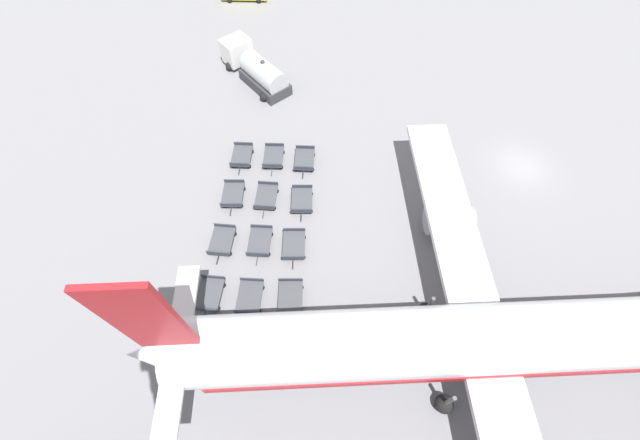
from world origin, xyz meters
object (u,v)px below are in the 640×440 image
at_px(baggage_dolly_row_mid_b_col_b, 302,200).
at_px(baggage_dolly_row_mid_b_col_a, 304,160).
at_px(baggage_dolly_row_near_col_a, 242,156).
at_px(baggage_dolly_row_near_col_c, 222,241).
at_px(fuel_tanker_primary, 258,70).
at_px(baggage_dolly_row_mid_b_col_d, 290,297).
at_px(baggage_dolly_row_near_col_b, 233,195).
at_px(airplane, 505,338).
at_px(baggage_dolly_row_near_col_d, 210,294).
at_px(baggage_dolly_row_mid_a_col_b, 266,197).
at_px(baggage_dolly_row_mid_a_col_c, 260,242).
at_px(baggage_dolly_row_mid_a_col_a, 274,157).
at_px(baggage_dolly_row_mid_b_col_c, 294,245).
at_px(baggage_dolly_row_mid_a_col_d, 250,297).

bearing_deg(baggage_dolly_row_mid_b_col_b, baggage_dolly_row_mid_b_col_a, 178.36).
relative_size(baggage_dolly_row_near_col_a, baggage_dolly_row_near_col_c, 0.99).
xyz_separation_m(fuel_tanker_primary, baggage_dolly_row_mid_b_col_b, (15.28, 4.71, -0.80)).
bearing_deg(baggage_dolly_row_mid_b_col_d, baggage_dolly_row_near_col_b, -150.41).
relative_size(airplane, baggage_dolly_row_mid_b_col_d, 13.69).
xyz_separation_m(airplane, fuel_tanker_primary, (-27.14, -16.59, -2.29)).
bearing_deg(baggage_dolly_row_near_col_a, baggage_dolly_row_mid_b_col_a, 85.72).
xyz_separation_m(baggage_dolly_row_near_col_c, baggage_dolly_row_mid_b_col_d, (4.45, 5.26, 0.00)).
relative_size(baggage_dolly_row_near_col_c, baggage_dolly_row_near_col_d, 1.00).
xyz_separation_m(baggage_dolly_row_mid_a_col_b, baggage_dolly_row_mid_b_col_d, (8.50, 2.25, 0.00)).
bearing_deg(baggage_dolly_row_near_col_c, baggage_dolly_row_mid_b_col_d, 49.78).
distance_m(baggage_dolly_row_mid_b_col_a, baggage_dolly_row_mid_b_col_d, 12.45).
distance_m(fuel_tanker_primary, baggage_dolly_row_near_col_c, 19.04).
bearing_deg(baggage_dolly_row_near_col_b, fuel_tanker_primary, 176.69).
xyz_separation_m(baggage_dolly_row_near_col_d, baggage_dolly_row_mid_a_col_c, (-4.13, 3.12, 0.00)).
relative_size(fuel_tanker_primary, baggage_dolly_row_mid_a_col_b, 2.58).
bearing_deg(baggage_dolly_row_mid_b_col_a, baggage_dolly_row_mid_b_col_d, -3.37).
bearing_deg(baggage_dolly_row_mid_a_col_c, airplane, 61.59).
height_order(fuel_tanker_primary, baggage_dolly_row_mid_a_col_a, fuel_tanker_primary).
bearing_deg(baggage_dolly_row_mid_a_col_c, baggage_dolly_row_near_col_c, -91.59).
height_order(baggage_dolly_row_mid_a_col_a, baggage_dolly_row_mid_b_col_b, same).
height_order(baggage_dolly_row_near_col_a, baggage_dolly_row_near_col_b, same).
relative_size(airplane, fuel_tanker_primary, 5.23).
height_order(fuel_tanker_primary, baggage_dolly_row_mid_a_col_b, fuel_tanker_primary).
relative_size(baggage_dolly_row_near_col_a, baggage_dolly_row_near_col_d, 0.99).
distance_m(airplane, fuel_tanker_primary, 31.89).
distance_m(baggage_dolly_row_mid_a_col_b, baggage_dolly_row_mid_b_col_d, 8.80).
bearing_deg(airplane, baggage_dolly_row_mid_b_col_a, -143.91).
height_order(airplane, fuel_tanker_primary, airplane).
height_order(airplane, baggage_dolly_row_near_col_a, airplane).
height_order(baggage_dolly_row_mid_a_col_a, baggage_dolly_row_mid_a_col_b, same).
xyz_separation_m(baggage_dolly_row_near_col_c, baggage_dolly_row_mid_b_col_c, (0.38, 5.36, 0.00)).
distance_m(baggage_dolly_row_near_col_b, baggage_dolly_row_near_col_c, 4.27).
height_order(airplane, baggage_dolly_row_near_col_c, airplane).
relative_size(baggage_dolly_row_near_col_b, baggage_dolly_row_near_col_d, 0.98).
relative_size(baggage_dolly_row_near_col_d, baggage_dolly_row_mid_a_col_c, 1.01).
height_order(airplane, baggage_dolly_row_mid_a_col_a, airplane).
xyz_separation_m(baggage_dolly_row_near_col_d, baggage_dolly_row_mid_b_col_c, (-3.84, 5.66, 0.00)).
height_order(baggage_dolly_row_mid_a_col_b, baggage_dolly_row_mid_b_col_c, same).
distance_m(airplane, baggage_dolly_row_mid_b_col_d, 13.39).
relative_size(baggage_dolly_row_near_col_a, baggage_dolly_row_mid_b_col_a, 1.00).
bearing_deg(fuel_tanker_primary, baggage_dolly_row_near_col_d, -3.60).
relative_size(fuel_tanker_primary, baggage_dolly_row_near_col_d, 2.57).
bearing_deg(baggage_dolly_row_near_col_c, baggage_dolly_row_mid_a_col_d, 29.32).
distance_m(baggage_dolly_row_near_col_b, baggage_dolly_row_mid_a_col_c, 5.01).
bearing_deg(baggage_dolly_row_mid_b_col_d, fuel_tanker_primary, -170.08).
bearing_deg(fuel_tanker_primary, baggage_dolly_row_mid_a_col_d, 3.22).
xyz_separation_m(baggage_dolly_row_mid_a_col_d, baggage_dolly_row_mid_b_col_d, (0.03, 2.78, 0.00)).
distance_m(baggage_dolly_row_near_col_c, baggage_dolly_row_mid_b_col_d, 6.89).
relative_size(baggage_dolly_row_mid_b_col_c, baggage_dolly_row_mid_b_col_d, 1.00).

